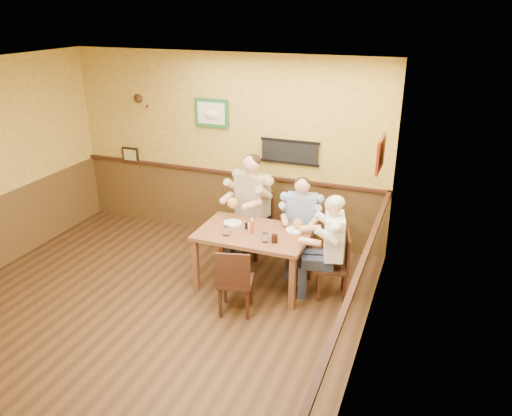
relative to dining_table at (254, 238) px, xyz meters
The scene contains 17 objects.
room 1.65m from the dining_table, 130.53° to the right, with size 5.02×5.03×2.81m.
dining_table is the anchor object (origin of this frame).
chair_back_left 0.87m from the dining_table, 112.21° to the left, with size 0.44×0.44×0.95m, color #3B1E13, non-canonical shape.
chair_back_right 0.84m from the dining_table, 57.21° to the left, with size 0.38×0.38×0.83m, color #3B1E13, non-canonical shape.
chair_right_end 1.04m from the dining_table, ahead, with size 0.39×0.39×0.84m, color #3B1E13, non-canonical shape.
chair_near_side 0.70m from the dining_table, 87.63° to the right, with size 0.39×0.39×0.85m, color #3B1E13, non-canonical shape.
diner_tan_shirt 0.85m from the dining_table, 112.21° to the left, with size 0.63×0.63×1.36m, color #C6AF88, non-canonical shape.
diner_blue_polo 0.80m from the dining_table, 57.21° to the left, with size 0.54×0.54×1.18m, color #839BC5, non-canonical shape.
diner_white_elder 1.01m from the dining_table, ahead, with size 0.56×0.56×1.20m, color white, non-canonical shape.
water_glass_left 0.39m from the dining_table, 142.01° to the right, with size 0.08×0.08×0.12m, color white.
water_glass_mid 0.35m from the dining_table, 43.30° to the right, with size 0.07×0.07×0.11m, color white.
cola_tumbler 0.42m from the dining_table, 29.58° to the right, with size 0.08×0.08×0.10m, color black.
hot_sauce_bottle 0.19m from the dining_table, 94.58° to the right, with size 0.04×0.04×0.18m, color red.
salt_shaker 0.15m from the dining_table, 159.60° to the left, with size 0.03×0.03×0.09m, color silver.
pepper_shaker 0.18m from the dining_table, 160.46° to the left, with size 0.03×0.03×0.09m, color black.
plate_far_left 0.39m from the dining_table, 158.07° to the left, with size 0.24×0.24×0.02m, color silver.
plate_far_right 0.54m from the dining_table, 24.39° to the left, with size 0.24×0.24×0.02m, color white.
Camera 1 is at (3.04, -4.18, 3.42)m, focal length 35.00 mm.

